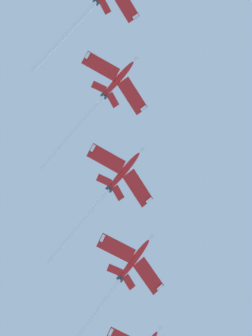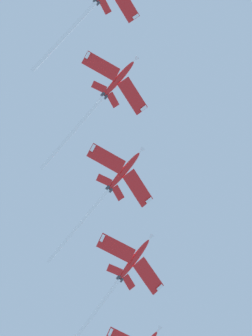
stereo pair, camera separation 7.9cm
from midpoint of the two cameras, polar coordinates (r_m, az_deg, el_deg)
name	(u,v)px [view 2 (the right image)]	position (r m, az deg, el deg)	size (l,w,h in m)	color
jet_lead	(96,2)	(163.71, -2.65, 14.24)	(31.25, 19.89, 18.24)	red
jet_second	(105,94)	(159.12, -1.82, 6.45)	(30.93, 19.97, 18.17)	red
jet_third	(114,184)	(155.91, -1.11, -1.38)	(30.04, 19.24, 17.58)	red
jet_fourth	(119,280)	(156.55, -0.62, -9.70)	(32.64, 21.01, 20.58)	red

